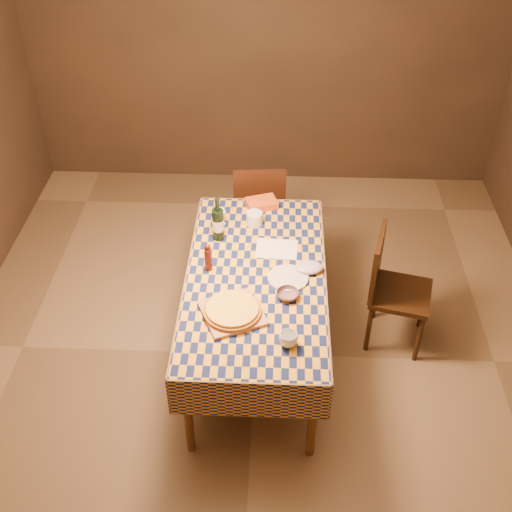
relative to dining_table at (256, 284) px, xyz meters
name	(u,v)px	position (x,y,z in m)	size (l,w,h in m)	color
room	(256,204)	(0.00, 0.00, 0.66)	(5.00, 5.10, 2.70)	brown
dining_table	(256,284)	(0.00, 0.00, 0.00)	(0.94, 1.84, 0.77)	brown
cutting_board	(232,313)	(-0.13, -0.37, 0.09)	(0.35, 0.35, 0.02)	#AF7352
pizza	(232,310)	(-0.13, -0.37, 0.12)	(0.44, 0.44, 0.04)	#945918
pepper_mill	(208,258)	(-0.32, 0.05, 0.18)	(0.06, 0.06, 0.21)	#491211
bowl	(288,295)	(0.21, -0.20, 0.10)	(0.14, 0.14, 0.05)	#624653
wine_glass	(221,213)	(-0.28, 0.58, 0.18)	(0.08, 0.08, 0.14)	white
wine_bottle	(218,224)	(-0.28, 0.40, 0.20)	(0.10, 0.10, 0.34)	black
deli_tub	(255,218)	(-0.03, 0.59, 0.13)	(0.12, 0.12, 0.10)	silver
takeout_container	(262,203)	(0.01, 0.82, 0.10)	(0.23, 0.16, 0.06)	#BD4A18
white_plate	(288,278)	(0.22, -0.02, 0.08)	(0.27, 0.27, 0.02)	silver
tumbler	(288,339)	(0.22, -0.62, 0.12)	(0.11, 0.11, 0.09)	silver
flour_patch	(277,249)	(0.14, 0.30, 0.08)	(0.29, 0.22, 0.00)	white
flour_bag	(309,267)	(0.36, 0.07, 0.10)	(0.19, 0.14, 0.05)	#A3ADD1
chair_far	(259,205)	(-0.02, 1.19, -0.17)	(0.45, 0.46, 0.93)	black
chair_right	(390,284)	(0.96, 0.24, -0.17)	(0.52, 0.51, 0.93)	black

